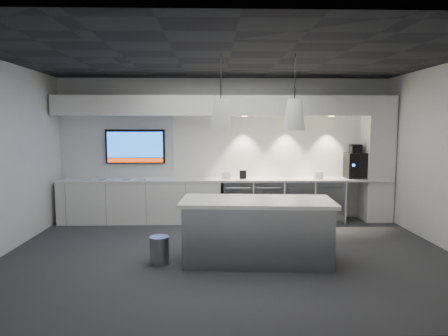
{
  "coord_description": "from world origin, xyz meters",
  "views": [
    {
      "loc": [
        -0.25,
        -6.06,
        1.99
      ],
      "look_at": [
        -0.05,
        1.1,
        1.24
      ],
      "focal_mm": 32.0,
      "sensor_mm": 36.0,
      "label": 1
    }
  ],
  "objects_px": {
    "bin": "(160,250)",
    "coffee_machine": "(355,164)",
    "wall_tv": "(135,147)",
    "island": "(257,231)"
  },
  "relations": [
    {
      "from": "island",
      "to": "bin",
      "type": "height_order",
      "value": "island"
    },
    {
      "from": "wall_tv",
      "to": "island",
      "type": "relative_size",
      "value": 0.55
    },
    {
      "from": "wall_tv",
      "to": "coffee_machine",
      "type": "xyz_separation_m",
      "value": [
        4.64,
        -0.25,
        -0.37
      ]
    },
    {
      "from": "island",
      "to": "bin",
      "type": "distance_m",
      "value": 1.44
    },
    {
      "from": "wall_tv",
      "to": "island",
      "type": "bearing_deg",
      "value": -50.99
    },
    {
      "from": "bin",
      "to": "coffee_machine",
      "type": "xyz_separation_m",
      "value": [
        3.77,
        2.61,
        0.99
      ]
    },
    {
      "from": "island",
      "to": "bin",
      "type": "bearing_deg",
      "value": -174.55
    },
    {
      "from": "wall_tv",
      "to": "bin",
      "type": "bearing_deg",
      "value": -73.09
    },
    {
      "from": "island",
      "to": "bin",
      "type": "relative_size",
      "value": 5.61
    },
    {
      "from": "coffee_machine",
      "to": "bin",
      "type": "bearing_deg",
      "value": -143.22
    }
  ]
}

